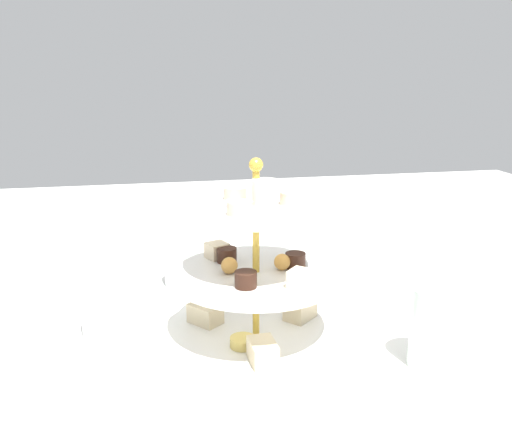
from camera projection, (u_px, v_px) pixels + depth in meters
name	position (u px, v px, depth m)	size (l,w,h in m)	color
ground_plane	(256.00, 339.00, 0.84)	(2.40, 2.40, 0.00)	white
tiered_serving_stand	(256.00, 288.00, 0.81)	(0.29, 0.29, 0.27)	white
water_glass_tall_right	(435.00, 328.00, 0.75)	(0.07, 0.07, 0.11)	silver
water_glass_short_left	(182.00, 264.00, 1.03)	(0.06, 0.06, 0.08)	silver
teacup_with_saucer	(252.00, 264.00, 1.08)	(0.09, 0.09, 0.05)	white
butter_knife_right	(369.00, 284.00, 1.04)	(0.17, 0.01, 0.00)	silver
water_glass_mid_back	(102.00, 305.00, 0.82)	(0.06, 0.06, 0.11)	silver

